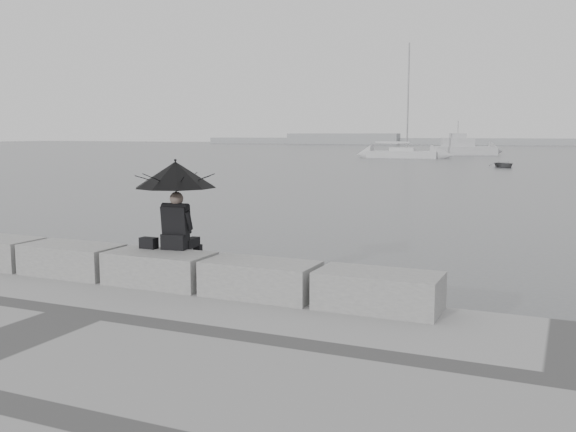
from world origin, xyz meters
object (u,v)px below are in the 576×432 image
at_px(seated_person, 176,183).
at_px(sailboat_left, 402,153).
at_px(dinghy, 504,164).
at_px(motor_cruiser, 464,148).

bearing_deg(seated_person, sailboat_left, 93.00).
distance_m(seated_person, sailboat_left, 65.11).
bearing_deg(dinghy, sailboat_left, 101.01).
bearing_deg(motor_cruiser, seated_person, -101.60).
bearing_deg(motor_cruiser, sailboat_left, -125.65).
height_order(motor_cruiser, dinghy, motor_cruiser).
xyz_separation_m(seated_person, dinghy, (0.36, 47.33, -1.78)).
distance_m(seated_person, motor_cruiser, 78.26).
bearing_deg(dinghy, seated_person, -116.61).
relative_size(seated_person, motor_cruiser, 0.16).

